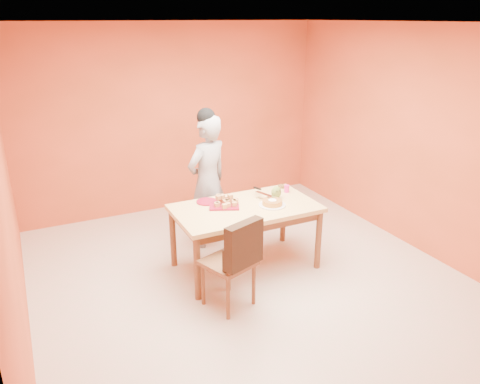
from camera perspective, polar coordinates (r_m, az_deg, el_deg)
name	(u,v)px	position (r m, az deg, el deg)	size (l,w,h in m)	color
floor	(251,282)	(5.27, 1.36, -10.87)	(5.00, 5.00, 0.00)	beige
ceiling	(254,22)	(4.49, 1.67, 19.97)	(5.00, 5.00, 0.00)	white
wall_back	(173,119)	(6.95, -8.14, 8.79)	(4.50, 4.50, 0.00)	#DB5632
wall_left	(5,202)	(4.22, -26.73, -1.05)	(5.00, 5.00, 0.00)	#DB5632
wall_right	(418,141)	(6.04, 20.91, 5.86)	(5.00, 5.00, 0.00)	#DB5632
dining_table	(245,214)	(5.26, 0.67, -2.71)	(1.60, 0.90, 0.76)	#EDC97C
dining_chair	(229,261)	(4.63, -1.34, -8.39)	(0.58, 0.65, 0.97)	brown
pastry_pile	(224,200)	(5.23, -1.96, -0.95)	(0.29, 0.29, 0.10)	#E0A25F
person	(208,182)	(5.78, -3.96, 1.25)	(0.61, 0.40, 1.67)	gray
pastry_platter	(224,204)	(5.26, -1.95, -1.53)	(0.33, 0.33, 0.02)	maroon
red_dinner_plate	(207,202)	(5.35, -4.05, -1.17)	(0.24, 0.24, 0.01)	maroon
white_cake_plate	(272,205)	(5.26, 3.95, -1.59)	(0.30, 0.30, 0.01)	silver
sponge_cake	(272,202)	(5.25, 3.96, -1.28)	(0.22, 0.22, 0.05)	#C87733
cake_server	(265,194)	(5.39, 3.11, -0.30)	(0.05, 0.28, 0.01)	silver
egg_ornament	(276,192)	(5.44, 4.44, -0.05)	(0.12, 0.10, 0.15)	olive
magenta_glass	(287,189)	(5.66, 5.72, 0.40)	(0.06, 0.06, 0.09)	#E2218D
checker_tin	(282,186)	(5.82, 5.12, 0.68)	(0.10, 0.10, 0.03)	#3C2710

